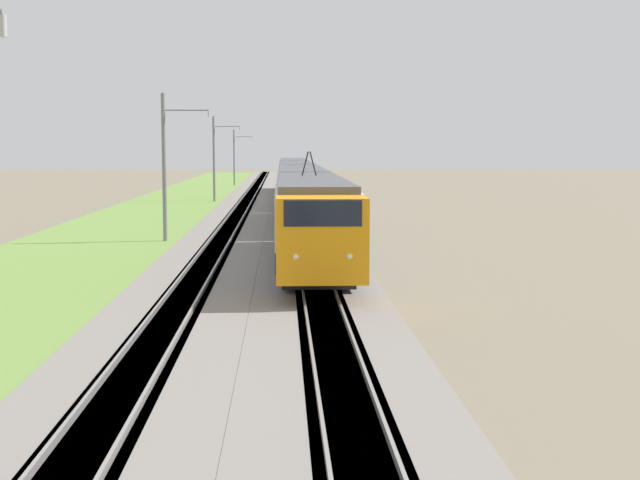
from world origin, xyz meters
TOP-DOWN VIEW (x-y plane):
  - ballast_main at (50.00, 0.00)m, footprint 240.00×4.40m
  - ballast_adjacent at (50.00, -4.41)m, footprint 240.00×4.40m
  - track_main at (50.00, 0.00)m, footprint 240.00×1.57m
  - track_adjacent at (50.00, -4.41)m, footprint 240.00×1.57m
  - grass_verge at (50.00, 6.75)m, footprint 240.00×9.09m
  - passenger_train at (59.84, -4.41)m, footprint 78.93×2.94m
  - catenary_mast_mid at (41.64, 3.01)m, footprint 0.22×2.56m
  - catenary_mast_far at (76.67, 3.01)m, footprint 0.22×2.56m
  - catenary_mast_distant at (111.71, 3.01)m, footprint 0.22×2.56m

SIDE VIEW (x-z plane):
  - grass_verge at x=50.00m, z-range 0.00..0.12m
  - ballast_main at x=50.00m, z-range 0.00..0.30m
  - ballast_adjacent at x=50.00m, z-range 0.00..0.30m
  - track_main at x=50.00m, z-range -0.07..0.38m
  - track_adjacent at x=50.00m, z-range -0.07..0.38m
  - passenger_train at x=59.84m, z-range -0.17..4.79m
  - catenary_mast_distant at x=111.71m, z-range 0.13..7.53m
  - catenary_mast_far at x=76.67m, z-range 0.14..8.07m
  - catenary_mast_mid at x=41.64m, z-range 0.14..8.12m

